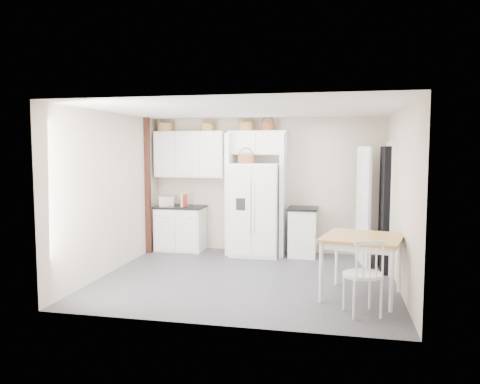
# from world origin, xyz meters

# --- Properties ---
(floor) EXTENTS (4.50, 4.50, 0.00)m
(floor) POSITION_xyz_m (0.00, 0.00, 0.00)
(floor) COLOR #2C2B2F
(floor) RESTS_ON ground
(ceiling) EXTENTS (4.50, 4.50, 0.00)m
(ceiling) POSITION_xyz_m (0.00, 0.00, 2.60)
(ceiling) COLOR white
(ceiling) RESTS_ON wall_back
(wall_back) EXTENTS (4.50, 0.00, 4.50)m
(wall_back) POSITION_xyz_m (0.00, 2.00, 1.30)
(wall_back) COLOR beige
(wall_back) RESTS_ON floor
(wall_left) EXTENTS (0.00, 4.00, 4.00)m
(wall_left) POSITION_xyz_m (-2.25, 0.00, 1.30)
(wall_left) COLOR beige
(wall_left) RESTS_ON floor
(wall_right) EXTENTS (0.00, 4.00, 4.00)m
(wall_right) POSITION_xyz_m (2.25, 0.00, 1.30)
(wall_right) COLOR beige
(wall_right) RESTS_ON floor
(refrigerator) EXTENTS (0.90, 0.72, 1.74)m
(refrigerator) POSITION_xyz_m (-0.15, 1.60, 0.87)
(refrigerator) COLOR white
(refrigerator) RESTS_ON floor
(base_cab_left) EXTENTS (0.92, 0.58, 0.85)m
(base_cab_left) POSITION_xyz_m (-1.67, 1.70, 0.42)
(base_cab_left) COLOR white
(base_cab_left) RESTS_ON floor
(base_cab_right) EXTENTS (0.50, 0.60, 0.88)m
(base_cab_right) POSITION_xyz_m (0.73, 1.70, 0.44)
(base_cab_right) COLOR white
(base_cab_right) RESTS_ON floor
(dining_table) EXTENTS (1.21, 1.21, 0.84)m
(dining_table) POSITION_xyz_m (1.70, -0.59, 0.42)
(dining_table) COLOR #976025
(dining_table) RESTS_ON floor
(windsor_chair) EXTENTS (0.60, 0.58, 0.99)m
(windsor_chair) POSITION_xyz_m (1.68, -1.28, 0.49)
(windsor_chair) COLOR white
(windsor_chair) RESTS_ON floor
(counter_left) EXTENTS (0.95, 0.62, 0.04)m
(counter_left) POSITION_xyz_m (-1.67, 1.70, 0.87)
(counter_left) COLOR black
(counter_left) RESTS_ON base_cab_left
(counter_right) EXTENTS (0.54, 0.64, 0.04)m
(counter_right) POSITION_xyz_m (0.73, 1.70, 0.90)
(counter_right) COLOR black
(counter_right) RESTS_ON base_cab_right
(toaster) EXTENTS (0.32, 0.25, 0.20)m
(toaster) POSITION_xyz_m (-1.92, 1.60, 0.99)
(toaster) COLOR silver
(toaster) RESTS_ON counter_left
(cookbook_red) EXTENTS (0.08, 0.16, 0.24)m
(cookbook_red) POSITION_xyz_m (-1.56, 1.62, 1.01)
(cookbook_red) COLOR #B73325
(cookbook_red) RESTS_ON counter_left
(cookbook_cream) EXTENTS (0.07, 0.18, 0.26)m
(cookbook_cream) POSITION_xyz_m (-1.57, 1.62, 1.02)
(cookbook_cream) COLOR beige
(cookbook_cream) RESTS_ON counter_left
(basket_upper_a) EXTENTS (0.30, 0.30, 0.17)m
(basket_upper_a) POSITION_xyz_m (-2.01, 1.83, 2.43)
(basket_upper_a) COLOR #A47732
(basket_upper_a) RESTS_ON upper_cabinet
(basket_upper_c) EXTENTS (0.26, 0.26, 0.15)m
(basket_upper_c) POSITION_xyz_m (-1.15, 1.83, 2.42)
(basket_upper_c) COLOR #A47732
(basket_upper_c) RESTS_ON upper_cabinet
(basket_bridge_a) EXTENTS (0.30, 0.30, 0.17)m
(basket_bridge_a) POSITION_xyz_m (-0.39, 1.83, 2.43)
(basket_bridge_a) COLOR #A47732
(basket_bridge_a) RESTS_ON bridge_cabinet
(basket_bridge_b) EXTENTS (0.26, 0.26, 0.15)m
(basket_bridge_b) POSITION_xyz_m (0.04, 1.83, 2.43)
(basket_bridge_b) COLOR brown
(basket_bridge_b) RESTS_ON bridge_cabinet
(basket_fridge_a) EXTENTS (0.30, 0.30, 0.16)m
(basket_fridge_a) POSITION_xyz_m (-0.32, 1.50, 1.82)
(basket_fridge_a) COLOR brown
(basket_fridge_a) RESTS_ON refrigerator
(upper_cabinet) EXTENTS (1.40, 0.34, 0.90)m
(upper_cabinet) POSITION_xyz_m (-1.50, 1.83, 1.90)
(upper_cabinet) COLOR white
(upper_cabinet) RESTS_ON wall_back
(bridge_cabinet) EXTENTS (1.12, 0.34, 0.45)m
(bridge_cabinet) POSITION_xyz_m (-0.15, 1.83, 2.12)
(bridge_cabinet) COLOR white
(bridge_cabinet) RESTS_ON wall_back
(fridge_panel_left) EXTENTS (0.08, 0.60, 2.30)m
(fridge_panel_left) POSITION_xyz_m (-0.66, 1.70, 1.15)
(fridge_panel_left) COLOR white
(fridge_panel_left) RESTS_ON floor
(fridge_panel_right) EXTENTS (0.08, 0.60, 2.30)m
(fridge_panel_right) POSITION_xyz_m (0.36, 1.70, 1.15)
(fridge_panel_right) COLOR white
(fridge_panel_right) RESTS_ON floor
(trim_post) EXTENTS (0.09, 0.09, 2.60)m
(trim_post) POSITION_xyz_m (-2.20, 1.35, 1.30)
(trim_post) COLOR black
(trim_post) RESTS_ON floor
(doorway_void) EXTENTS (0.18, 0.85, 2.05)m
(doorway_void) POSITION_xyz_m (2.16, 1.00, 1.02)
(doorway_void) COLOR black
(doorway_void) RESTS_ON floor
(door_slab) EXTENTS (0.21, 0.79, 2.05)m
(door_slab) POSITION_xyz_m (1.80, 1.33, 1.02)
(door_slab) COLOR white
(door_slab) RESTS_ON floor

